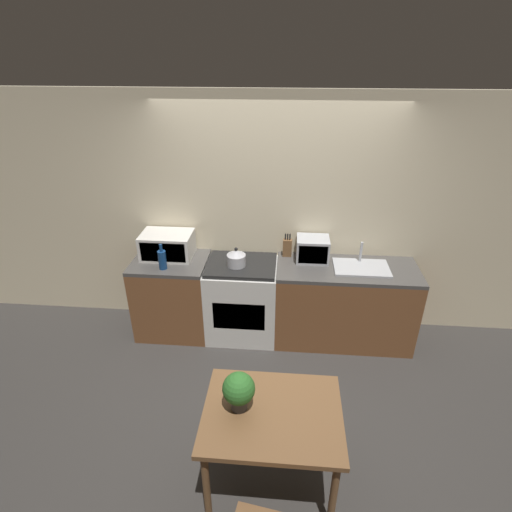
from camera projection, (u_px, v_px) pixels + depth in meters
name	position (u px, v px, depth m)	size (l,w,h in m)	color
ground_plane	(267.00, 385.00, 3.90)	(16.00, 16.00, 0.00)	#33302D
wall_back	(275.00, 217.00, 4.32)	(10.00, 0.06, 2.60)	beige
counter_left_run	(173.00, 296.00, 4.50)	(0.80, 0.62, 0.90)	brown
counter_right_run	(344.00, 304.00, 4.36)	(1.47, 0.62, 0.90)	brown
stove_range	(242.00, 299.00, 4.44)	(0.76, 0.62, 0.90)	silver
kettle	(236.00, 258.00, 4.16)	(0.20, 0.20, 0.21)	#B7B7BC
microwave	(167.00, 245.00, 4.32)	(0.54, 0.37, 0.27)	silver
bottle	(162.00, 259.00, 4.09)	(0.08, 0.08, 0.28)	navy
knife_block	(287.00, 247.00, 4.34)	(0.10, 0.06, 0.26)	brown
toaster_oven	(313.00, 249.00, 4.25)	(0.34, 0.28, 0.26)	#ADAFB5
sink_basin	(361.00, 267.00, 4.14)	(0.57, 0.37, 0.24)	#ADAFB5
dining_table	(272.00, 421.00, 2.77)	(0.96, 0.75, 0.72)	brown
potted_plant	(239.00, 390.00, 2.68)	(0.22, 0.22, 0.29)	#424247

